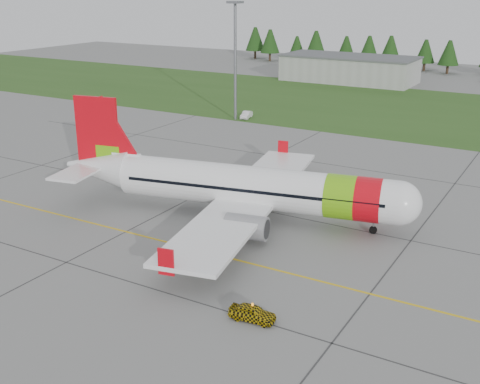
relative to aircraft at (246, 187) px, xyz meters
The scene contains 8 objects.
ground 18.84m from the aircraft, 69.01° to the right, with size 320.00×320.00×0.00m, color gray.
aircraft is the anchor object (origin of this frame).
follow_me_car 20.39m from the aircraft, 58.97° to the right, with size 1.41×1.20×3.51m, color gold.
service_van 48.95m from the aircraft, 119.56° to the left, with size 1.35×1.27×3.86m, color silver.
grass_strip 65.12m from the aircraft, 84.14° to the left, with size 320.00×50.00×0.03m, color #30561E.
taxi_guideline 11.92m from the aircraft, 54.50° to the right, with size 120.00×0.25×0.02m, color gold.
hangar_west 95.59m from the aircraft, 104.15° to the left, with size 32.00×14.00×6.00m, color #A8A8A3.
floodlight_mast 48.40m from the aircraft, 121.93° to the left, with size 0.50×0.50×20.00m, color slate.
Camera 1 is at (22.36, -33.72, 23.30)m, focal length 45.00 mm.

